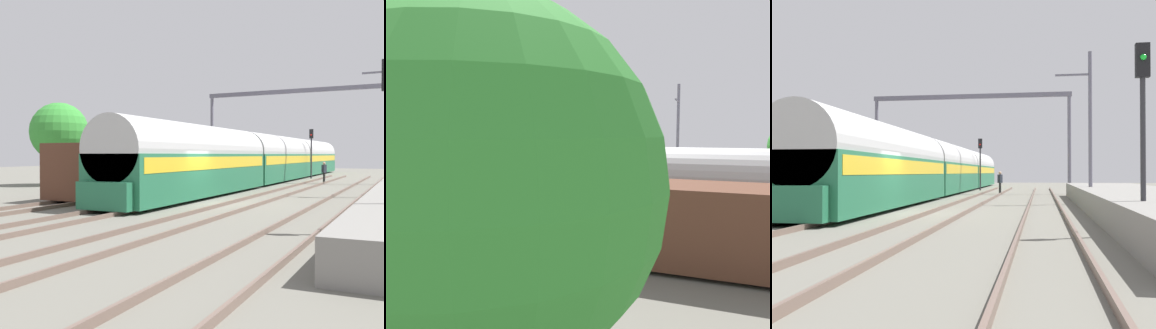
# 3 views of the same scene
# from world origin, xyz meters

# --- Properties ---
(ground) EXTENTS (120.00, 120.00, 0.00)m
(ground) POSITION_xyz_m (0.00, 0.00, 0.00)
(ground) COLOR slate
(track_far_west) EXTENTS (1.52, 60.00, 0.16)m
(track_far_west) POSITION_xyz_m (-5.71, 0.00, 0.08)
(track_far_west) COLOR #6C584D
(track_far_west) RESTS_ON ground
(track_west) EXTENTS (1.52, 60.00, 0.16)m
(track_west) POSITION_xyz_m (-1.90, 0.00, 0.08)
(track_west) COLOR #6C584D
(track_west) RESTS_ON ground
(track_east) EXTENTS (1.52, 60.00, 0.16)m
(track_east) POSITION_xyz_m (1.90, 0.00, 0.08)
(track_east) COLOR #6C584D
(track_east) RESTS_ON ground
(track_far_east) EXTENTS (1.52, 60.00, 0.16)m
(track_far_east) POSITION_xyz_m (5.71, 0.00, 0.08)
(track_far_east) COLOR #6C584D
(track_far_east) RESTS_ON ground
(platform) EXTENTS (4.40, 28.00, 0.90)m
(platform) POSITION_xyz_m (9.53, 2.00, 0.45)
(platform) COLOR gray
(platform) RESTS_ON ground
(passenger_train) EXTENTS (2.93, 49.20, 3.82)m
(passenger_train) POSITION_xyz_m (-1.90, 18.97, 1.97)
(passenger_train) COLOR #236B47
(passenger_train) RESTS_ON ground
(freight_car) EXTENTS (2.80, 13.00, 2.70)m
(freight_car) POSITION_xyz_m (-5.71, 2.87, 1.47)
(freight_car) COLOR #563323
(freight_car) RESTS_ON ground
(person_crossing) EXTENTS (0.37, 0.46, 1.73)m
(person_crossing) POSITION_xyz_m (2.45, 17.80, 1.03)
(person_crossing) COLOR #242424
(person_crossing) RESTS_ON ground
(railway_signal_near) EXTENTS (0.36, 0.30, 5.05)m
(railway_signal_near) POSITION_xyz_m (8.21, -5.75, 3.24)
(railway_signal_near) COLOR #2D2D33
(railway_signal_near) RESTS_ON ground
(railway_signal_far) EXTENTS (0.36, 0.30, 4.79)m
(railway_signal_far) POSITION_xyz_m (0.01, 24.98, 3.08)
(railway_signal_far) COLOR #2D2D33
(railway_signal_far) RESTS_ON ground
(catenary_gantry) EXTENTS (15.83, 0.28, 7.86)m
(catenary_gantry) POSITION_xyz_m (0.00, 18.52, 5.86)
(catenary_gantry) COLOR slate
(catenary_gantry) RESTS_ON ground
(catenary_pole_east_mid) EXTENTS (1.90, 0.20, 8.00)m
(catenary_pole_east_mid) POSITION_xyz_m (8.07, 6.83, 4.15)
(catenary_pole_east_mid) COLOR slate
(catenary_pole_east_mid) RESTS_ON ground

